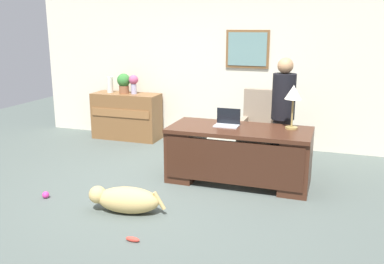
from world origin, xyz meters
name	(u,v)px	position (x,y,z in m)	size (l,w,h in m)	color
ground_plane	(165,194)	(0.00, 0.00, 0.00)	(12.00, 12.00, 0.00)	#4C5651
back_wall	(222,66)	(0.00, 2.60, 1.35)	(7.00, 0.16, 2.70)	beige
desk	(239,153)	(0.76, 0.70, 0.41)	(1.85, 0.82, 0.74)	#422316
credenza	(127,116)	(-1.70, 2.25, 0.42)	(1.24, 0.50, 0.84)	brown
armchair	(261,131)	(0.88, 1.66, 0.49)	(0.60, 0.59, 1.10)	gray
person_standing	(283,115)	(1.24, 1.31, 0.84)	(0.32, 0.32, 1.62)	#262323
dog_lying	(125,199)	(-0.23, -0.63, 0.15)	(0.88, 0.41, 0.30)	tan
laptop	(227,122)	(0.57, 0.81, 0.80)	(0.32, 0.22, 0.22)	#B2B5BA
desk_lamp	(293,95)	(1.40, 0.92, 1.19)	(0.22, 0.22, 0.57)	#9E8447
vase_with_flowers	(134,82)	(-1.53, 2.25, 1.05)	(0.17, 0.17, 0.34)	#ACAACC
vase_empty	(110,85)	(-2.01, 2.25, 0.99)	(0.11, 0.11, 0.29)	silver
potted_plant	(124,83)	(-1.73, 2.25, 1.04)	(0.24, 0.24, 0.36)	brown
dog_toy_ball	(46,195)	(-1.33, -0.59, 0.04)	(0.08, 0.08, 0.08)	#D8338C
dog_toy_bone	(133,239)	(0.15, -1.21, 0.03)	(0.15, 0.05, 0.05)	#E53F33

